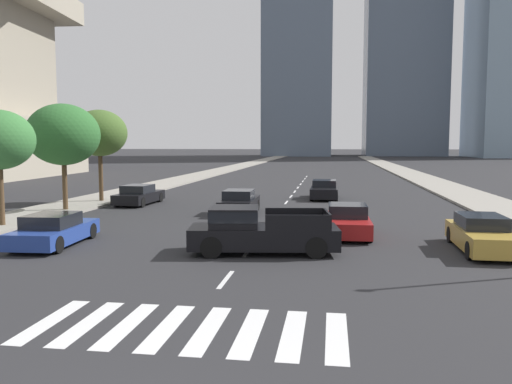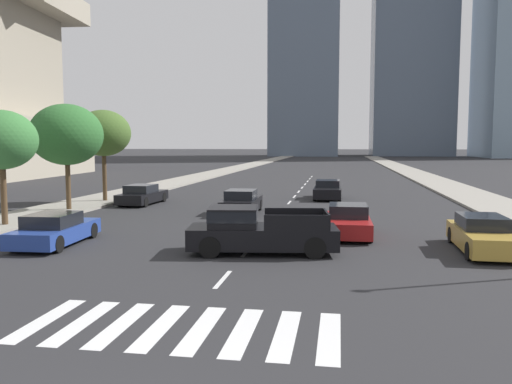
{
  "view_description": "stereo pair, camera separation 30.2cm",
  "coord_description": "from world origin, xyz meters",
  "px_view_note": "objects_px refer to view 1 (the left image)",
  "views": [
    {
      "loc": [
        3.0,
        -4.82,
        3.92
      ],
      "look_at": [
        0.0,
        15.48,
        2.0
      ],
      "focal_mm": 35.99,
      "sensor_mm": 36.0,
      "label": 1
    },
    {
      "loc": [
        3.3,
        -4.77,
        3.92
      ],
      "look_at": [
        0.0,
        15.48,
        2.0
      ],
      "focal_mm": 35.99,
      "sensor_mm": 36.0,
      "label": 2
    }
  ],
  "objects_px": {
    "sedan_red_0": "(347,221)",
    "sedan_black_5": "(324,190)",
    "sedan_blue_2": "(54,231)",
    "street_tree_second": "(63,135)",
    "sedan_black_3": "(239,203)",
    "pickup_truck": "(256,231)",
    "sedan_black_1": "(139,195)",
    "street_tree_third": "(100,133)",
    "sedan_gold_4": "(482,235)"
  },
  "relations": [
    {
      "from": "pickup_truck",
      "to": "street_tree_third",
      "type": "height_order",
      "value": "street_tree_third"
    },
    {
      "from": "pickup_truck",
      "to": "street_tree_third",
      "type": "bearing_deg",
      "value": -55.9
    },
    {
      "from": "sedan_blue_2",
      "to": "street_tree_second",
      "type": "height_order",
      "value": "street_tree_second"
    },
    {
      "from": "sedan_black_3",
      "to": "street_tree_second",
      "type": "distance_m",
      "value": 10.84
    },
    {
      "from": "sedan_black_1",
      "to": "sedan_blue_2",
      "type": "height_order",
      "value": "sedan_black_1"
    },
    {
      "from": "sedan_black_3",
      "to": "street_tree_second",
      "type": "relative_size",
      "value": 0.73
    },
    {
      "from": "pickup_truck",
      "to": "street_tree_second",
      "type": "xyz_separation_m",
      "value": [
        -12.6,
        9.53,
        3.64
      ]
    },
    {
      "from": "sedan_red_0",
      "to": "sedan_blue_2",
      "type": "height_order",
      "value": "sedan_red_0"
    },
    {
      "from": "sedan_blue_2",
      "to": "street_tree_second",
      "type": "xyz_separation_m",
      "value": [
        -4.63,
        9.31,
        3.88
      ]
    },
    {
      "from": "sedan_black_1",
      "to": "sedan_black_5",
      "type": "relative_size",
      "value": 1.01
    },
    {
      "from": "sedan_black_1",
      "to": "street_tree_third",
      "type": "relative_size",
      "value": 0.76
    },
    {
      "from": "sedan_blue_2",
      "to": "sedan_black_3",
      "type": "distance_m",
      "value": 11.48
    },
    {
      "from": "sedan_red_0",
      "to": "sedan_black_5",
      "type": "bearing_deg",
      "value": -175.88
    },
    {
      "from": "sedan_red_0",
      "to": "sedan_black_1",
      "type": "xyz_separation_m",
      "value": [
        -13.11,
        9.61,
        -0.02
      ]
    },
    {
      "from": "sedan_gold_4",
      "to": "sedan_black_5",
      "type": "xyz_separation_m",
      "value": [
        -6.0,
        17.45,
        0.01
      ]
    },
    {
      "from": "sedan_gold_4",
      "to": "pickup_truck",
      "type": "bearing_deg",
      "value": -78.23
    },
    {
      "from": "sedan_black_5",
      "to": "street_tree_third",
      "type": "xyz_separation_m",
      "value": [
        -14.75,
        -4.76,
        4.02
      ]
    },
    {
      "from": "sedan_blue_2",
      "to": "street_tree_second",
      "type": "distance_m",
      "value": 11.09
    },
    {
      "from": "pickup_truck",
      "to": "sedan_red_0",
      "type": "relative_size",
      "value": 1.3
    },
    {
      "from": "street_tree_third",
      "to": "sedan_red_0",
      "type": "bearing_deg",
      "value": -32.42
    },
    {
      "from": "sedan_black_1",
      "to": "sedan_black_3",
      "type": "xyz_separation_m",
      "value": [
        7.27,
        -3.38,
        0.03
      ]
    },
    {
      "from": "sedan_black_5",
      "to": "street_tree_second",
      "type": "relative_size",
      "value": 0.75
    },
    {
      "from": "sedan_black_1",
      "to": "street_tree_third",
      "type": "bearing_deg",
      "value": 81.61
    },
    {
      "from": "sedan_black_1",
      "to": "street_tree_second",
      "type": "bearing_deg",
      "value": 147.7
    },
    {
      "from": "pickup_truck",
      "to": "sedan_black_5",
      "type": "distance_m",
      "value": 19.1
    },
    {
      "from": "sedan_red_0",
      "to": "sedan_gold_4",
      "type": "distance_m",
      "value": 5.43
    },
    {
      "from": "pickup_truck",
      "to": "sedan_black_5",
      "type": "relative_size",
      "value": 1.21
    },
    {
      "from": "sedan_red_0",
      "to": "sedan_black_5",
      "type": "relative_size",
      "value": 0.93
    },
    {
      "from": "sedan_black_3",
      "to": "street_tree_second",
      "type": "xyz_separation_m",
      "value": [
        -10.11,
        -0.79,
        3.83
      ]
    },
    {
      "from": "street_tree_second",
      "to": "sedan_black_3",
      "type": "bearing_deg",
      "value": 4.44
    },
    {
      "from": "sedan_blue_2",
      "to": "sedan_black_5",
      "type": "bearing_deg",
      "value": -31.63
    },
    {
      "from": "sedan_blue_2",
      "to": "sedan_gold_4",
      "type": "relative_size",
      "value": 0.96
    },
    {
      "from": "sedan_black_5",
      "to": "sedan_black_3",
      "type": "bearing_deg",
      "value": -27.93
    },
    {
      "from": "sedan_black_3",
      "to": "sedan_black_5",
      "type": "xyz_separation_m",
      "value": [
        4.64,
        8.66,
        -0.0
      ]
    },
    {
      "from": "pickup_truck",
      "to": "sedan_black_1",
      "type": "distance_m",
      "value": 16.82
    },
    {
      "from": "sedan_red_0",
      "to": "sedan_black_1",
      "type": "distance_m",
      "value": 16.26
    },
    {
      "from": "sedan_black_3",
      "to": "sedan_black_5",
      "type": "relative_size",
      "value": 0.97
    },
    {
      "from": "pickup_truck",
      "to": "sedan_black_3",
      "type": "height_order",
      "value": "pickup_truck"
    },
    {
      "from": "sedan_black_1",
      "to": "sedan_black_3",
      "type": "height_order",
      "value": "sedan_black_3"
    },
    {
      "from": "sedan_black_1",
      "to": "sedan_black_3",
      "type": "distance_m",
      "value": 8.01
    },
    {
      "from": "street_tree_third",
      "to": "sedan_gold_4",
      "type": "bearing_deg",
      "value": -31.45
    },
    {
      "from": "street_tree_third",
      "to": "sedan_black_5",
      "type": "bearing_deg",
      "value": 17.88
    },
    {
      "from": "sedan_gold_4",
      "to": "sedan_blue_2",
      "type": "bearing_deg",
      "value": -84.25
    },
    {
      "from": "street_tree_third",
      "to": "sedan_blue_2",
      "type": "bearing_deg",
      "value": -71.7
    },
    {
      "from": "sedan_black_1",
      "to": "sedan_blue_2",
      "type": "bearing_deg",
      "value": -170.44
    },
    {
      "from": "sedan_black_5",
      "to": "street_tree_third",
      "type": "distance_m",
      "value": 16.01
    },
    {
      "from": "sedan_red_0",
      "to": "street_tree_second",
      "type": "relative_size",
      "value": 0.7
    },
    {
      "from": "sedan_black_3",
      "to": "sedan_blue_2",
      "type": "bearing_deg",
      "value": 150.53
    },
    {
      "from": "sedan_red_0",
      "to": "sedan_black_5",
      "type": "xyz_separation_m",
      "value": [
        -1.21,
        14.89,
        0.01
      ]
    },
    {
      "from": "pickup_truck",
      "to": "street_tree_third",
      "type": "distance_m",
      "value": 19.38
    }
  ]
}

